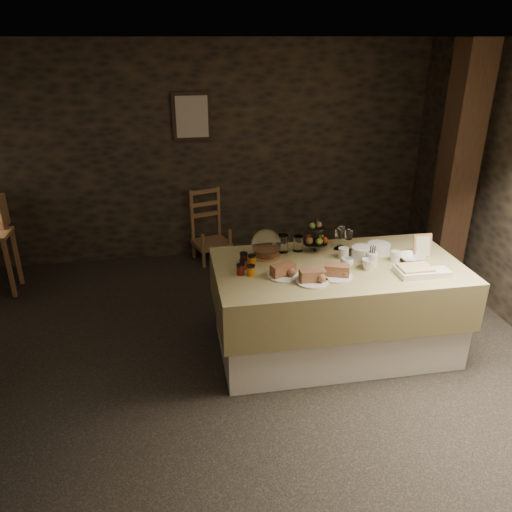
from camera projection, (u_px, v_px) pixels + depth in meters
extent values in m
cube|color=black|center=(236.00, 367.00, 4.29)|extent=(5.50, 5.00, 0.01)
cube|color=black|center=(206.00, 154.00, 6.01)|extent=(5.50, 0.02, 2.60)
cube|color=black|center=(342.00, 509.00, 1.51)|extent=(5.50, 0.02, 2.60)
cube|color=#BEB5A0|center=(230.00, 37.00, 3.23)|extent=(5.50, 5.00, 0.01)
cube|color=white|center=(335.00, 309.00, 4.40)|extent=(2.02, 1.04, 0.79)
cube|color=olive|center=(337.00, 287.00, 4.31)|extent=(2.10, 1.12, 0.43)
cube|color=#8A5F3D|center=(9.00, 269.00, 5.31)|extent=(0.04, 0.04, 0.66)
cube|color=#8A5F3D|center=(17.00, 257.00, 5.59)|extent=(0.04, 0.04, 0.66)
cube|color=#8A5F3D|center=(211.00, 243.00, 6.25)|extent=(0.51, 0.50, 0.05)
cube|color=#8A5F3D|center=(209.00, 203.00, 6.21)|extent=(0.39, 0.15, 0.40)
cube|color=black|center=(456.00, 176.00, 5.07)|extent=(0.30, 0.30, 2.60)
cube|color=#2F2017|center=(192.00, 116.00, 5.78)|extent=(0.45, 0.03, 0.55)
cube|color=beige|center=(192.00, 117.00, 5.75)|extent=(0.37, 0.01, 0.47)
cylinder|color=silver|center=(362.00, 253.00, 4.34)|extent=(0.19, 0.19, 0.10)
cylinder|color=silver|center=(379.00, 248.00, 4.45)|extent=(0.20, 0.20, 0.08)
cylinder|color=silver|center=(372.00, 259.00, 4.18)|extent=(0.10, 0.10, 0.12)
imported|color=silver|center=(347.00, 263.00, 4.16)|extent=(0.13, 0.13, 0.09)
imported|color=silver|center=(368.00, 264.00, 4.12)|extent=(0.13, 0.13, 0.09)
cylinder|color=silver|center=(343.00, 253.00, 4.33)|extent=(0.09, 0.09, 0.09)
cylinder|color=silver|center=(396.00, 256.00, 4.28)|extent=(0.08, 0.08, 0.09)
imported|color=silver|center=(410.00, 258.00, 4.29)|extent=(0.22, 0.22, 0.05)
cylinder|color=#8A5F3D|center=(266.00, 256.00, 4.39)|extent=(0.26, 0.26, 0.01)
cylinder|color=#592F1B|center=(266.00, 251.00, 4.37)|extent=(0.22, 0.22, 0.07)
sphere|color=white|center=(266.00, 244.00, 4.34)|extent=(0.26, 0.26, 0.26)
cylinder|color=black|center=(316.00, 235.00, 4.43)|extent=(0.02, 0.02, 0.31)
cylinder|color=black|center=(315.00, 243.00, 4.46)|extent=(0.22, 0.22, 0.01)
cylinder|color=black|center=(316.00, 229.00, 4.40)|extent=(0.15, 0.15, 0.01)
sphere|color=olive|center=(321.00, 238.00, 4.47)|extent=(0.06, 0.06, 0.06)
sphere|color=maroon|center=(310.00, 238.00, 4.47)|extent=(0.06, 0.06, 0.06)
sphere|color=olive|center=(319.00, 241.00, 4.40)|extent=(0.06, 0.06, 0.06)
sphere|color=brown|center=(309.00, 241.00, 4.41)|extent=(0.06, 0.06, 0.06)
sphere|color=maroon|center=(325.00, 240.00, 4.42)|extent=(0.06, 0.06, 0.06)
cylinder|color=silver|center=(283.00, 275.00, 4.02)|extent=(0.26, 0.26, 0.01)
cube|color=brown|center=(283.00, 269.00, 4.00)|extent=(0.22, 0.15, 0.09)
cylinder|color=silver|center=(312.00, 281.00, 3.92)|extent=(0.26, 0.26, 0.01)
cube|color=brown|center=(312.00, 275.00, 3.90)|extent=(0.20, 0.10, 0.09)
cylinder|color=silver|center=(336.00, 276.00, 4.01)|extent=(0.26, 0.26, 0.01)
cube|color=brown|center=(337.00, 270.00, 3.99)|extent=(0.22, 0.15, 0.09)
cylinder|color=#61110A|center=(244.00, 265.00, 4.14)|extent=(0.06, 0.06, 0.07)
cylinder|color=#CB6E10|center=(251.00, 271.00, 4.02)|extent=(0.06, 0.06, 0.07)
cylinder|color=#61110A|center=(241.00, 270.00, 4.04)|extent=(0.06, 0.06, 0.07)
cylinder|color=#CB6E10|center=(252.00, 261.00, 4.21)|extent=(0.06, 0.06, 0.07)
cylinder|color=#61110A|center=(244.00, 258.00, 4.26)|extent=(0.06, 0.06, 0.07)
cube|color=silver|center=(415.00, 272.00, 4.05)|extent=(0.30, 0.22, 0.05)
cube|color=#D3BD7B|center=(416.00, 268.00, 4.03)|extent=(0.26, 0.18, 0.02)
cube|color=silver|center=(440.00, 272.00, 4.04)|extent=(0.14, 0.14, 0.04)
cube|color=#8A5F3D|center=(423.00, 246.00, 4.36)|extent=(0.17, 0.08, 0.22)
cylinder|color=white|center=(283.00, 244.00, 4.45)|extent=(0.10, 0.10, 0.16)
cylinder|color=white|center=(298.00, 244.00, 4.47)|extent=(0.09, 0.09, 0.14)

